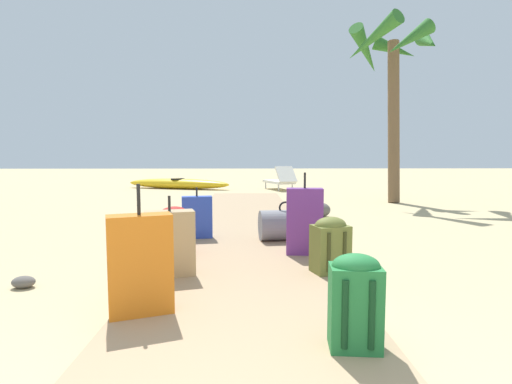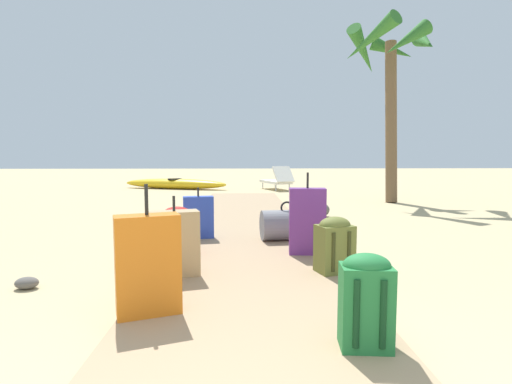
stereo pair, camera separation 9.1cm
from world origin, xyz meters
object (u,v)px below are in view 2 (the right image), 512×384
at_px(backpack_green, 366,299).
at_px(backpack_olive, 335,243).
at_px(suitcase_orange, 148,265).
at_px(suitcase_blue, 198,217).
at_px(backpack_red, 177,229).
at_px(kayak, 175,184).
at_px(palm_tree_far_right, 390,64).
at_px(suitcase_purple, 307,221).
at_px(suitcase_tan, 175,243).
at_px(lounge_chair, 277,180).
at_px(duffel_bag_grey, 287,225).

xyz_separation_m(backpack_green, backpack_olive, (0.17, 1.46, -0.01)).
height_order(suitcase_orange, suitcase_blue, suitcase_orange).
relative_size(backpack_red, kayak, 0.14).
relative_size(backpack_red, palm_tree_far_right, 0.12).
xyz_separation_m(backpack_red, palm_tree_far_right, (4.28, 5.48, 2.97)).
relative_size(suitcase_purple, suitcase_orange, 1.01).
height_order(suitcase_tan, suitcase_orange, suitcase_orange).
bearing_deg(suitcase_blue, backpack_green, -67.83).
distance_m(suitcase_orange, lounge_chair, 10.79).
bearing_deg(backpack_green, duffel_bag_grey, 92.22).
relative_size(suitcase_orange, backpack_olive, 1.72).
relative_size(suitcase_tan, kayak, 0.19).
height_order(duffel_bag_grey, palm_tree_far_right, palm_tree_far_right).
height_order(duffel_bag_grey, suitcase_orange, suitcase_orange).
xyz_separation_m(backpack_green, suitcase_blue, (-1.24, 3.04, -0.01)).
relative_size(duffel_bag_grey, suitcase_orange, 0.77).
bearing_deg(suitcase_orange, lounge_chair, 80.22).
bearing_deg(duffel_bag_grey, backpack_red, -150.62).
relative_size(backpack_green, kayak, 0.14).
height_order(backpack_olive, palm_tree_far_right, palm_tree_far_right).
bearing_deg(duffel_bag_grey, suitcase_orange, -117.05).
height_order(backpack_green, backpack_olive, backpack_green).
xyz_separation_m(suitcase_orange, backpack_red, (-0.06, 1.64, -0.06)).
xyz_separation_m(suitcase_orange, suitcase_blue, (0.07, 2.51, -0.07)).
xyz_separation_m(suitcase_tan, backpack_olive, (1.44, 0.05, -0.02)).
xyz_separation_m(backpack_green, palm_tree_far_right, (2.91, 7.65, 2.97)).
relative_size(suitcase_orange, kayak, 0.23).
distance_m(backpack_green, palm_tree_far_right, 8.70).
xyz_separation_m(suitcase_blue, backpack_red, (-0.14, -0.87, 0.00)).
height_order(suitcase_blue, backpack_red, suitcase_blue).
bearing_deg(suitcase_blue, lounge_chair, 77.76).
relative_size(duffel_bag_grey, kayak, 0.18).
height_order(suitcase_purple, suitcase_tan, suitcase_purple).
relative_size(duffel_bag_grey, backpack_olive, 1.32).
bearing_deg(palm_tree_far_right, suitcase_blue, -132.00).
height_order(suitcase_orange, palm_tree_far_right, palm_tree_far_right).
height_order(backpack_olive, kayak, backpack_olive).
distance_m(backpack_olive, palm_tree_far_right, 7.39).
relative_size(backpack_green, lounge_chair, 0.33).
bearing_deg(duffel_bag_grey, suitcase_purple, -79.05).
xyz_separation_m(suitcase_purple, lounge_chair, (0.49, 9.01, -0.11)).
distance_m(suitcase_purple, duffel_bag_grey, 0.76).
bearing_deg(palm_tree_far_right, duffel_bag_grey, -122.35).
xyz_separation_m(suitcase_orange, palm_tree_far_right, (4.22, 7.11, 2.91)).
relative_size(backpack_green, backpack_red, 1.03).
distance_m(suitcase_blue, lounge_chair, 8.31).
relative_size(suitcase_blue, palm_tree_far_right, 0.15).
bearing_deg(suitcase_orange, palm_tree_far_right, 59.34).
distance_m(suitcase_tan, kayak, 10.45).
height_order(suitcase_tan, backpack_green, suitcase_tan).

